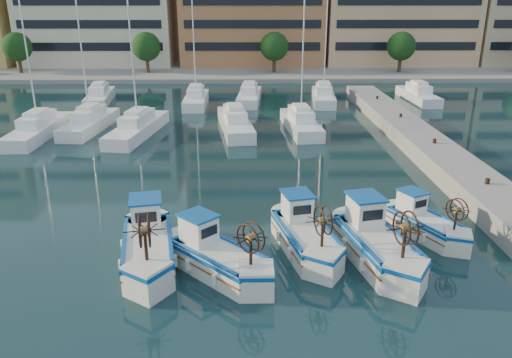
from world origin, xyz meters
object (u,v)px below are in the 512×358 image
(fishing_boat_b, at_px, (216,255))
(fishing_boat_c, at_px, (305,233))
(fishing_boat_a, at_px, (148,244))
(fishing_boat_d, at_px, (376,242))
(fishing_boat_e, at_px, (424,222))

(fishing_boat_b, xyz_separation_m, fishing_boat_c, (3.78, 1.89, 0.02))
(fishing_boat_a, bearing_deg, fishing_boat_d, -10.68)
(fishing_boat_d, bearing_deg, fishing_boat_a, 167.52)
(fishing_boat_d, relative_size, fishing_boat_e, 1.29)
(fishing_boat_b, relative_size, fishing_boat_c, 0.91)
(fishing_boat_b, bearing_deg, fishing_boat_a, 117.72)
(fishing_boat_e, bearing_deg, fishing_boat_c, 166.17)
(fishing_boat_c, xyz_separation_m, fishing_boat_d, (2.90, -0.99, 0.07))
(fishing_boat_a, xyz_separation_m, fishing_boat_d, (9.61, -0.02, 0.01))
(fishing_boat_c, relative_size, fishing_boat_d, 0.92)
(fishing_boat_c, bearing_deg, fishing_boat_d, -32.03)
(fishing_boat_c, relative_size, fishing_boat_e, 1.19)
(fishing_boat_b, distance_m, fishing_boat_c, 4.22)
(fishing_boat_a, relative_size, fishing_boat_b, 1.17)
(fishing_boat_c, distance_m, fishing_boat_e, 5.96)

